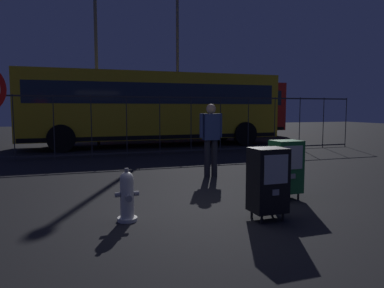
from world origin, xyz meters
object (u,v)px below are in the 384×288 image
object	(u,v)px
bus_near	(153,105)
street_light_near_left	(177,41)
newspaper_box_secondary	(286,166)
bus_far	(190,106)
pedestrian	(211,136)
fire_hydrant	(127,196)
street_light_near_right	(96,55)
newspaper_box_primary	(268,180)

from	to	relation	value
bus_near	street_light_near_left	xyz separation A→B (m)	(1.81, 2.34, 3.16)
newspaper_box_secondary	bus_far	world-z (taller)	bus_far
pedestrian	fire_hydrant	bearing A→B (deg)	-131.08
bus_near	street_light_near_right	world-z (taller)	street_light_near_right
pedestrian	bus_near	world-z (taller)	bus_near
bus_near	street_light_near_right	xyz separation A→B (m)	(-2.18, 1.04, 2.10)
fire_hydrant	street_light_near_right	distance (m)	11.66
bus_far	street_light_near_left	distance (m)	3.86
pedestrian	bus_far	bearing A→B (deg)	73.09
fire_hydrant	newspaper_box_secondary	bearing A→B (deg)	7.05
newspaper_box_primary	bus_far	xyz separation A→B (m)	(4.00, 14.84, 1.14)
pedestrian	street_light_near_right	xyz separation A→B (m)	(-1.77, 8.39, 2.86)
newspaper_box_secondary	street_light_near_left	size ratio (longest dim) A/B	0.12
bus_far	street_light_near_right	xyz separation A→B (m)	(-5.27, -3.12, 2.10)
street_light_near_right	bus_near	bearing A→B (deg)	-25.52
bus_near	pedestrian	bearing A→B (deg)	-93.29
bus_near	street_light_near_right	bearing A→B (deg)	154.34
newspaper_box_primary	street_light_near_right	world-z (taller)	street_light_near_right
street_light_near_left	street_light_near_right	world-z (taller)	street_light_near_left
pedestrian	bus_far	distance (m)	12.05
fire_hydrant	pedestrian	bearing A→B (deg)	48.92
street_light_near_left	street_light_near_right	size ratio (longest dim) A/B	1.32
fire_hydrant	newspaper_box_primary	bearing A→B (deg)	-17.52
newspaper_box_secondary	bus_far	xyz separation A→B (m)	(3.08, 13.90, 1.14)
fire_hydrant	bus_far	distance (m)	15.47
newspaper_box_primary	bus_near	xyz separation A→B (m)	(0.91, 10.68, 1.14)
bus_near	street_light_near_right	size ratio (longest dim) A/B	1.61
pedestrian	bus_near	xyz separation A→B (m)	(0.40, 7.35, 0.76)
pedestrian	newspaper_box_secondary	bearing A→B (deg)	-80.03
bus_near	street_light_near_right	distance (m)	3.20
fire_hydrant	bus_near	world-z (taller)	bus_near
newspaper_box_secondary	bus_far	distance (m)	14.28
bus_near	bus_far	distance (m)	5.18
street_light_near_right	newspaper_box_primary	bearing A→B (deg)	-83.83
newspaper_box_primary	fire_hydrant	bearing A→B (deg)	162.48
street_light_near_left	newspaper_box_primary	bearing A→B (deg)	-101.78
newspaper_box_primary	bus_near	bearing A→B (deg)	85.13
fire_hydrant	bus_near	bearing A→B (deg)	74.54
street_light_near_right	fire_hydrant	bearing A→B (deg)	-93.15
newspaper_box_secondary	street_light_near_right	xyz separation A→B (m)	(-2.19, 10.78, 3.24)
bus_near	street_light_near_left	distance (m)	4.32
newspaper_box_primary	pedestrian	world-z (taller)	pedestrian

